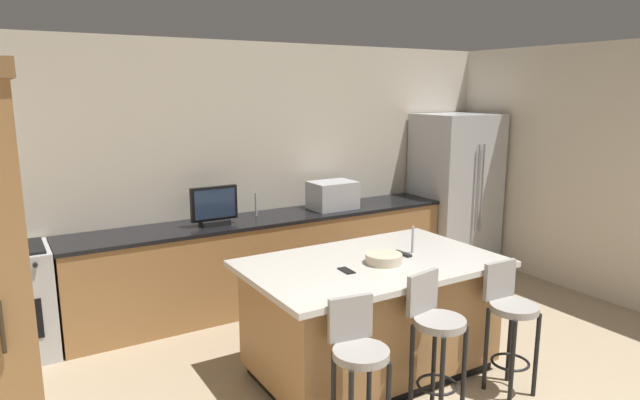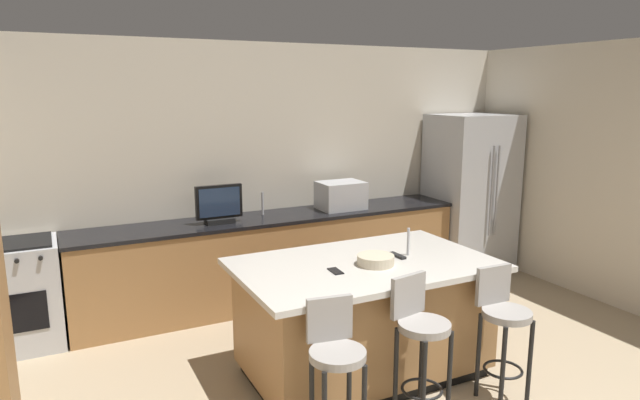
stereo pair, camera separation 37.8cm
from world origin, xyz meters
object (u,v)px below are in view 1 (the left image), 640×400
(cell_phone, at_px, (346,271))
(kitchen_island, at_px, (371,316))
(range_oven, at_px, (2,306))
(bar_stool_center, at_px, (435,334))
(microwave, at_px, (333,195))
(tv_remote, at_px, (403,254))
(tv_monitor, at_px, (214,207))
(fruit_bowl, at_px, (384,259))
(refrigerator, at_px, (455,191))
(bar_stool_right, at_px, (510,317))
(bar_stool_left, at_px, (358,364))

(cell_phone, bearing_deg, kitchen_island, 21.73)
(kitchen_island, bearing_deg, range_oven, 144.98)
(bar_stool_center, height_order, cell_phone, bar_stool_center)
(microwave, distance_m, tv_remote, 1.78)
(kitchen_island, height_order, tv_remote, tv_remote)
(tv_monitor, height_order, fruit_bowl, tv_monitor)
(refrigerator, bearing_deg, microwave, 177.68)
(cell_phone, bearing_deg, range_oven, 143.56)
(bar_stool_right, distance_m, tv_remote, 0.91)
(tv_remote, bearing_deg, range_oven, 144.97)
(tv_remote, bearing_deg, microwave, 72.77)
(refrigerator, distance_m, cell_phone, 3.28)
(bar_stool_center, bearing_deg, cell_phone, 104.79)
(kitchen_island, xyz_separation_m, fruit_bowl, (0.04, -0.09, 0.48))
(tv_monitor, bearing_deg, microwave, 2.17)
(bar_stool_center, bearing_deg, tv_monitor, 94.27)
(refrigerator, xyz_separation_m, tv_monitor, (-3.12, 0.02, 0.14))
(range_oven, height_order, cell_phone, range_oven)
(kitchen_island, relative_size, range_oven, 2.06)
(range_oven, bearing_deg, tv_remote, -31.99)
(range_oven, bearing_deg, bar_stool_left, -53.80)
(bar_stool_right, xyz_separation_m, tv_remote, (-0.39, 0.75, 0.34))
(kitchen_island, distance_m, microwave, 1.96)
(refrigerator, height_order, microwave, refrigerator)
(bar_stool_left, xyz_separation_m, tv_remote, (0.94, 0.75, 0.34))
(kitchen_island, xyz_separation_m, range_oven, (-2.45, 1.72, -0.00))
(fruit_bowl, height_order, cell_phone, fruit_bowl)
(tv_monitor, xyz_separation_m, cell_phone, (0.33, -1.76, -0.17))
(cell_phone, bearing_deg, tv_monitor, 104.41)
(bar_stool_left, xyz_separation_m, fruit_bowl, (0.69, 0.66, 0.37))
(cell_phone, relative_size, tv_remote, 0.88)
(bar_stool_left, distance_m, fruit_bowl, 1.02)
(bar_stool_left, bearing_deg, fruit_bowl, 52.30)
(bar_stool_center, relative_size, cell_phone, 6.68)
(microwave, height_order, fruit_bowl, microwave)
(fruit_bowl, bearing_deg, cell_phone, -178.99)
(refrigerator, bearing_deg, bar_stool_left, -142.54)
(range_oven, relative_size, microwave, 1.95)
(microwave, xyz_separation_m, fruit_bowl, (-0.69, -1.81, -0.12))
(refrigerator, distance_m, range_oven, 4.96)
(fruit_bowl, distance_m, tv_remote, 0.27)
(range_oven, distance_m, cell_phone, 2.85)
(range_oven, bearing_deg, fruit_bowl, -35.97)
(fruit_bowl, relative_size, cell_phone, 1.85)
(bar_stool_left, distance_m, bar_stool_center, 0.64)
(bar_stool_center, distance_m, cell_phone, 0.75)
(kitchen_island, relative_size, tv_remote, 11.35)
(kitchen_island, xyz_separation_m, tv_monitor, (-0.63, 1.67, 0.62))
(bar_stool_center, height_order, tv_remote, bar_stool_center)
(tv_remote, bearing_deg, refrigerator, 33.99)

